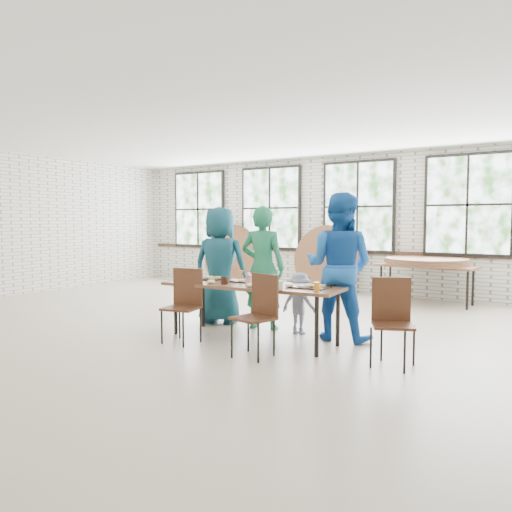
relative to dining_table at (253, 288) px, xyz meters
The scene contains 13 objects.
room 4.93m from the dining_table, 95.11° to the left, with size 12.00×12.00×12.00m.
dining_table is the anchor object (origin of this frame).
chair_near_left 0.90m from the dining_table, 141.62° to the right, with size 0.50×0.49×0.95m.
chair_near_right 0.79m from the dining_table, 51.12° to the right, with size 0.50×0.49×0.95m.
chair_spare 1.91m from the dining_table, ahead, with size 0.55×0.54×0.95m.
adult_teal 1.23m from the dining_table, 147.54° to the left, with size 0.87×0.57×1.79m, color #154C53.
adult_green 0.73m from the dining_table, 111.03° to the left, with size 0.65×0.43×1.78m, color #1F754D.
toddler 0.79m from the dining_table, 61.41° to the left, with size 0.55×0.32×0.85m, color #14153E.
adult_blue 1.17m from the dining_table, 34.77° to the left, with size 0.94×0.73×1.94m, color #1956AF.
storage_table 4.34m from the dining_table, 74.17° to the left, with size 1.87×0.93×0.74m.
tabletop_clutter 0.13m from the dining_table, 16.67° to the right, with size 2.09×0.65×0.11m.
round_tops_stacked 4.34m from the dining_table, 74.17° to the left, with size 1.50×1.50×0.13m.
round_tops_leaning 5.10m from the dining_table, 117.31° to the left, with size 4.10×0.49×1.48m.
Camera 1 is at (4.00, -5.77, 1.56)m, focal length 35.00 mm.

